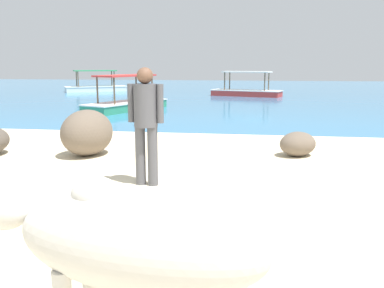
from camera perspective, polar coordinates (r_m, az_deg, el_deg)
name	(u,v)px	position (r m, az deg, el deg)	size (l,w,h in m)	color
sand_beach	(122,279)	(3.57, -9.47, -17.53)	(18.00, 14.00, 0.04)	beige
water_surface	(238,93)	(25.06, 6.20, 6.88)	(60.00, 36.00, 0.03)	teal
cow	(130,241)	(2.43, -8.37, -12.92)	(1.89, 0.76, 1.05)	beige
person_standing	(146,117)	(5.77, -6.28, 3.60)	(0.51, 0.32, 1.62)	#4C4C51
shore_rock_large	(298,144)	(7.93, 14.12, 0.01)	(0.71, 0.57, 0.45)	#6B5B4C
shore_rock_medium	(87,133)	(7.95, -14.02, 1.50)	(1.08, 0.86, 0.84)	#6B5B4C
boat_green	(126,103)	(15.70, -8.87, 5.54)	(2.47, 3.83, 1.29)	#338E66
boat_red	(246,91)	(22.51, 7.37, 7.15)	(3.85, 2.15, 1.29)	#C63833
boat_white	(96,87)	(26.74, -12.90, 7.54)	(3.75, 2.86, 1.29)	white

